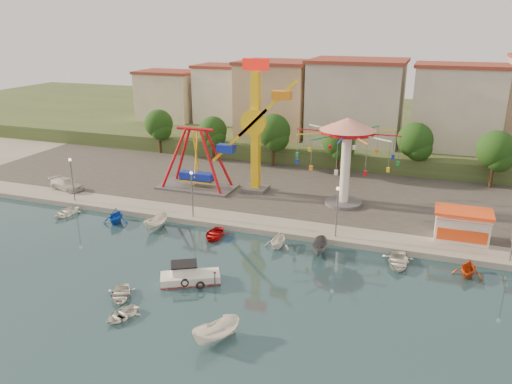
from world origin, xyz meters
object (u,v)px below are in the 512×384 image
at_px(cabin_motorboat, 189,277).
at_px(skiff, 216,332).
at_px(pirate_ship_ride, 196,160).
at_px(van, 67,184).
at_px(rowboat_a, 121,294).
at_px(kamikaze_tower, 258,131).
at_px(wave_swinger, 347,142).

relative_size(cabin_motorboat, skiff, 1.37).
height_order(pirate_ship_ride, van, pirate_ship_ride).
xyz_separation_m(pirate_ship_ride, rowboat_a, (5.85, -26.02, -4.06)).
distance_m(kamikaze_tower, skiff, 31.84).
distance_m(pirate_ship_ride, rowboat_a, 26.98).
distance_m(rowboat_a, van, 29.19).
relative_size(pirate_ship_ride, wave_swinger, 0.86).
relative_size(pirate_ship_ride, van, 2.02).
xyz_separation_m(kamikaze_tower, wave_swinger, (11.16, -1.04, -0.26)).
relative_size(wave_swinger, rowboat_a, 3.59).
height_order(cabin_motorboat, rowboat_a, cabin_motorboat).
distance_m(pirate_ship_ride, kamikaze_tower, 9.01).
bearing_deg(cabin_motorboat, van, 120.02).
distance_m(pirate_ship_ride, skiff, 32.82).
bearing_deg(van, cabin_motorboat, -108.22).
distance_m(pirate_ship_ride, wave_swinger, 19.48).
bearing_deg(rowboat_a, kamikaze_tower, 58.86).
bearing_deg(skiff, van, 174.90).
bearing_deg(van, wave_swinger, -66.33).
bearing_deg(wave_swinger, rowboat_a, -116.80).
height_order(cabin_motorboat, van, van).
xyz_separation_m(cabin_motorboat, van, (-25.47, 15.50, 0.85)).
xyz_separation_m(skiff, van, (-31.15, 22.42, 0.57)).
bearing_deg(cabin_motorboat, skiff, -79.34).
distance_m(wave_swinger, skiff, 30.06).
height_order(rowboat_a, van, van).
height_order(rowboat_a, skiff, skiff).
relative_size(kamikaze_tower, cabin_motorboat, 3.10).
bearing_deg(pirate_ship_ride, van, -158.14).
bearing_deg(kamikaze_tower, van, -162.29).
bearing_deg(kamikaze_tower, pirate_ship_ride, -171.01).
relative_size(cabin_motorboat, rowboat_a, 1.65).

